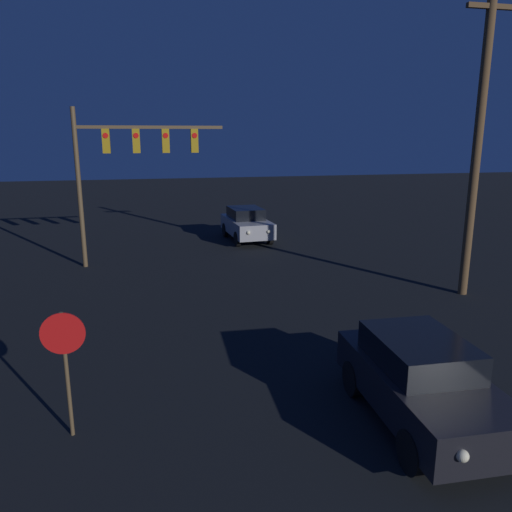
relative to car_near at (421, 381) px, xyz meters
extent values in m
cube|color=black|center=(0.00, -0.04, -0.12)|extent=(1.86, 3.94, 0.72)
cube|color=black|center=(0.01, 0.15, 0.50)|extent=(1.54, 2.05, 0.51)
cylinder|color=black|center=(0.75, -1.27, -0.48)|extent=(0.21, 0.70, 0.69)
cylinder|color=black|center=(-0.84, -1.22, -0.48)|extent=(0.21, 0.70, 0.69)
cylinder|color=black|center=(0.83, 1.14, -0.48)|extent=(0.21, 0.70, 0.69)
cylinder|color=black|center=(-0.76, 1.19, -0.48)|extent=(0.21, 0.70, 0.69)
sphere|color=#F9EFC6|center=(-0.54, -1.99, -0.05)|extent=(0.18, 0.18, 0.18)
cube|color=#99999E|center=(0.20, 16.24, -0.12)|extent=(1.99, 4.00, 0.72)
cube|color=black|center=(0.19, 16.43, 0.50)|extent=(1.60, 2.10, 0.51)
cylinder|color=black|center=(1.08, 15.09, -0.48)|extent=(0.24, 0.71, 0.69)
cylinder|color=black|center=(-0.51, 14.98, -0.48)|extent=(0.24, 0.71, 0.69)
cylinder|color=black|center=(0.91, 17.50, -0.48)|extent=(0.24, 0.71, 0.69)
cylinder|color=black|center=(-0.68, 17.39, -0.48)|extent=(0.24, 0.71, 0.69)
sphere|color=#F9EFC6|center=(0.81, 14.31, -0.05)|extent=(0.18, 0.18, 0.18)
sphere|color=#F9EFC6|center=(-0.14, 14.25, -0.05)|extent=(0.18, 0.18, 0.18)
cylinder|color=brown|center=(-7.00, 12.76, 2.20)|extent=(0.18, 0.18, 6.05)
cube|color=brown|center=(-4.24, 12.76, 4.50)|extent=(5.52, 0.12, 0.12)
cube|color=#A57F14|center=(-5.90, 12.76, 3.99)|extent=(0.28, 0.28, 0.90)
cylinder|color=red|center=(-5.90, 12.61, 4.19)|extent=(0.20, 0.02, 0.20)
cube|color=#A57F14|center=(-4.80, 12.76, 3.99)|extent=(0.28, 0.28, 0.90)
cylinder|color=red|center=(-4.80, 12.61, 4.19)|extent=(0.20, 0.02, 0.20)
cube|color=#A57F14|center=(-3.69, 12.76, 3.99)|extent=(0.28, 0.28, 0.90)
cylinder|color=red|center=(-3.69, 12.61, 4.19)|extent=(0.20, 0.02, 0.20)
cube|color=#A57F14|center=(-2.59, 12.76, 3.99)|extent=(0.28, 0.28, 0.90)
cylinder|color=red|center=(-2.59, 12.61, 4.19)|extent=(0.20, 0.02, 0.20)
cylinder|color=brown|center=(-6.04, 0.97, 0.30)|extent=(0.07, 0.07, 2.25)
cylinder|color=red|center=(-6.04, 0.95, 1.06)|extent=(0.72, 0.03, 0.72)
cylinder|color=brown|center=(5.36, 6.46, 3.96)|extent=(0.28, 0.28, 9.57)
cube|color=brown|center=(5.36, 6.46, 7.79)|extent=(1.57, 0.14, 0.14)
camera|label=1|loc=(-4.62, -7.20, 4.25)|focal=35.00mm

